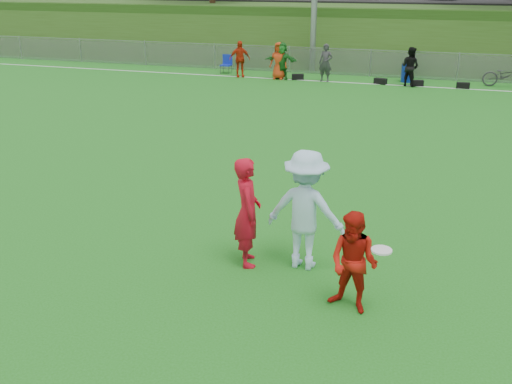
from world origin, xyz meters
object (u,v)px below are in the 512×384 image
at_px(frisbee, 382,250).
at_px(bicycle, 506,76).
at_px(player_red_center, 354,263).
at_px(player_red_left, 247,212).
at_px(player_blue, 306,210).
at_px(recycling_bin, 407,73).

xyz_separation_m(frisbee, bicycle, (3.45, 19.73, -0.57)).
bearing_deg(player_red_center, player_red_left, 172.27).
bearing_deg(player_red_center, player_blue, 149.11).
distance_m(player_red_left, bicycle, 19.60).
xyz_separation_m(player_red_center, recycling_bin, (-0.34, 19.66, -0.38)).
bearing_deg(recycling_bin, frisbee, -87.90).
relative_size(player_red_left, player_red_center, 1.23).
height_order(player_red_left, bicycle, player_red_left).
bearing_deg(player_red_left, player_red_center, -139.71).
relative_size(player_red_left, frisbee, 6.38).
distance_m(player_red_left, frisbee, 2.52).
bearing_deg(player_blue, recycling_bin, -87.37).
distance_m(player_red_center, frisbee, 0.49).
bearing_deg(player_red_left, recycling_bin, -28.69).
distance_m(frisbee, bicycle, 20.04).
bearing_deg(bicycle, player_red_left, 165.55).
height_order(player_red_center, bicycle, player_red_center).
relative_size(player_red_left, bicycle, 1.00).
bearing_deg(frisbee, recycling_bin, 92.10).
distance_m(player_blue, recycling_bin, 18.56).
xyz_separation_m(player_red_left, player_red_center, (1.93, -0.94, -0.18)).
bearing_deg(player_red_center, recycling_bin, 109.14).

